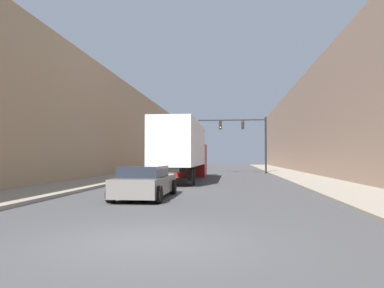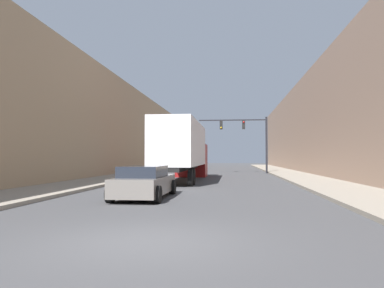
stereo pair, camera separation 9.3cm
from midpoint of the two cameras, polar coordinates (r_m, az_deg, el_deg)
The scene contains 8 objects.
ground_plane at distance 7.60m, azimuth -7.37°, elevation -14.61°, with size 200.00×200.00×0.00m, color #424244.
sidewalk_right at distance 37.65m, azimuth 14.28°, elevation -4.37°, with size 3.49×80.00×0.15m.
sidewalk_left at distance 38.29m, azimuth -7.44°, elevation -4.38°, with size 3.49×80.00×0.15m.
building_right at distance 38.73m, azimuth 21.19°, elevation 2.98°, with size 6.00×80.00×9.88m.
building_left at distance 39.73m, azimuth -14.08°, elevation 2.33°, with size 6.00×80.00×9.26m.
semi_truck at distance 26.72m, azimuth -1.46°, elevation -0.78°, with size 2.52×13.42×3.99m.
sedan_car at distance 15.38m, azimuth -7.31°, elevation -5.81°, with size 1.99×4.73×1.30m.
traffic_signal_gantry at distance 39.24m, azimuth 8.50°, elevation 1.56°, with size 7.10×0.35×5.83m.
Camera 1 is at (1.65, -7.23, 1.66)m, focal length 35.00 mm.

